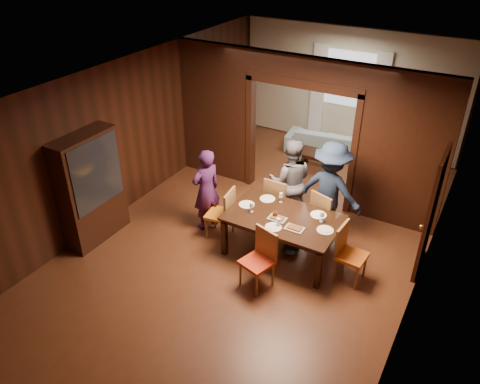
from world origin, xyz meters
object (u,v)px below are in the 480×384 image
Objects in this scene: person_grey at (290,181)px; dining_table at (282,235)px; chair_right at (352,254)px; coffee_table at (316,160)px; hutch at (91,188)px; person_navy at (330,190)px; chair_far_l at (279,199)px; chair_left at (220,213)px; sofa at (328,141)px; chair_near at (257,261)px; chair_far_r at (327,214)px; person_purple at (206,190)px.

dining_table is at bearing 84.81° from person_grey.
dining_table is 1.22m from chair_right.
hutch is at bearing -118.79° from coffee_table.
person_navy is 1.01m from chair_far_l.
chair_left is at bearing 27.87° from person_grey.
chair_left is (-0.47, -4.24, 0.19)m from sofa.
person_grey is 1.71× the size of chair_near.
chair_far_r is at bearing 142.50° from person_grey.
person_grey is at bearing 89.12° from sofa.
chair_left reaches higher than sofa.
person_navy reaches higher than chair_near.
hutch is at bearing -159.01° from dining_table.
chair_near is (0.67, -4.16, 0.28)m from coffee_table.
chair_far_l is at bearing 86.55° from sofa.
chair_far_l is at bearing 119.34° from dining_table.
person_grey is 1.93m from chair_right.
chair_far_r is (2.03, 0.77, -0.30)m from person_purple.
coffee_table is 0.82× the size of chair_right.
coffee_table is at bearing 163.32° from chair_left.
chair_far_r is (1.67, 0.90, 0.00)m from chair_left.
person_grey is 1.43m from chair_left.
hutch is (-2.75, -2.21, 0.17)m from person_grey.
person_grey is 2.00m from chair_near.
hutch is (-2.62, -2.05, 0.52)m from chair_far_l.
dining_table is 1.91× the size of chair_far_r.
hutch reaches higher than coffee_table.
person_purple is 0.87× the size of person_navy.
chair_near is at bearing 47.43° from chair_left.
chair_near reaches higher than coffee_table.
chair_right is 1.92m from chair_far_l.
chair_far_l is 1.00× the size of chair_near.
person_navy is 0.97× the size of dining_table.
sofa is 2.08× the size of chair_far_l.
chair_left and chair_near have the same top height.
dining_table is 0.93m from chair_near.
person_grey is at bearing 59.94° from chair_right.
coffee_table is 0.82× the size of chair_far_l.
dining_table is at bearing 86.16° from chair_left.
chair_right is at bearing 148.89° from chair_far_r.
chair_left and chair_far_r have the same top height.
hutch reaches higher than chair_left.
coffee_table is 3.80m from chair_right.
sofa is 2.08× the size of chair_left.
coffee_table is at bearing -84.55° from chair_far_l.
chair_right is at bearing 121.55° from person_grey.
person_purple is 0.94× the size of person_grey.
person_grey is at bearing -127.88° from chair_far_l.
person_purple is 1.62m from dining_table.
chair_far_l is (0.72, 0.93, 0.00)m from chair_left.
person_grey is 1.17m from dining_table.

